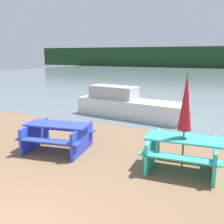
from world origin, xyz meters
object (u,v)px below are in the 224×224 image
object	(u,v)px
picnic_table_teal	(183,150)
boat	(127,105)
picnic_table_blue	(58,134)
umbrella_crimson	(186,103)

from	to	relation	value
picnic_table_teal	boat	world-z (taller)	boat
picnic_table_blue	picnic_table_teal	world-z (taller)	picnic_table_blue
picnic_table_blue	boat	xyz separation A→B (m)	(0.24, 4.42, 0.02)
picnic_table_teal	umbrella_crimson	size ratio (longest dim) A/B	0.80
picnic_table_blue	picnic_table_teal	xyz separation A→B (m)	(3.25, 0.21, -0.00)
boat	picnic_table_teal	bearing A→B (deg)	-46.97
umbrella_crimson	boat	xyz separation A→B (m)	(-3.01, 4.21, -1.05)
umbrella_crimson	picnic_table_teal	bearing A→B (deg)	180.00
picnic_table_blue	umbrella_crimson	world-z (taller)	umbrella_crimson
picnic_table_blue	picnic_table_teal	bearing A→B (deg)	3.66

